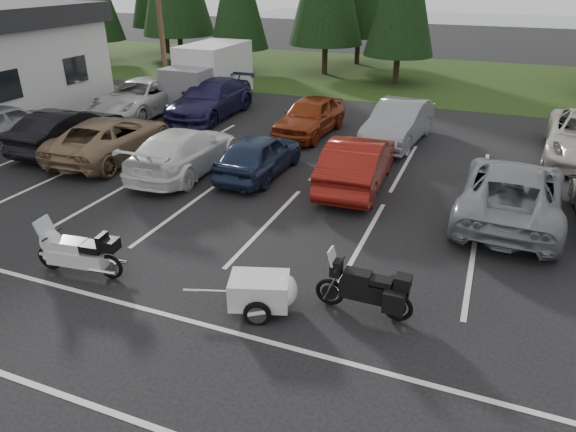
{
  "coord_description": "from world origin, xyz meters",
  "views": [
    {
      "loc": [
        5.72,
        -10.51,
        6.39
      ],
      "look_at": [
        1.72,
        -0.5,
        1.16
      ],
      "focal_mm": 32.0,
      "sensor_mm": 36.0,
      "label": 1
    }
  ],
  "objects_px": {
    "car_near_6": "(512,191)",
    "car_far_3": "(399,123)",
    "car_near_1": "(68,130)",
    "car_far_0": "(141,97)",
    "car_near_2": "(111,137)",
    "touring_motorcycle": "(77,248)",
    "car_far_2": "(310,116)",
    "car_near_0": "(7,122)",
    "utility_pole": "(159,7)",
    "adventure_motorcycle": "(364,284)",
    "box_truck": "(205,76)",
    "car_near_5": "(358,162)",
    "car_near_4": "(259,154)",
    "cargo_trailer": "(260,294)",
    "car_far_1": "(210,99)",
    "car_near_3": "(185,151)"
  },
  "relations": [
    {
      "from": "car_near_5",
      "to": "touring_motorcycle",
      "type": "bearing_deg",
      "value": 55.93
    },
    {
      "from": "utility_pole",
      "to": "box_truck",
      "type": "distance_m",
      "value": 3.85
    },
    {
      "from": "car_near_5",
      "to": "cargo_trailer",
      "type": "xyz_separation_m",
      "value": [
        -0.11,
        -7.27,
        -0.41
      ]
    },
    {
      "from": "car_far_0",
      "to": "cargo_trailer",
      "type": "distance_m",
      "value": 17.05
    },
    {
      "from": "car_near_6",
      "to": "car_far_0",
      "type": "relative_size",
      "value": 0.98
    },
    {
      "from": "car_near_6",
      "to": "cargo_trailer",
      "type": "bearing_deg",
      "value": 57.76
    },
    {
      "from": "car_far_2",
      "to": "car_far_3",
      "type": "height_order",
      "value": "car_far_3"
    },
    {
      "from": "car_near_1",
      "to": "car_far_0",
      "type": "distance_m",
      "value": 5.56
    },
    {
      "from": "car_near_2",
      "to": "car_far_0",
      "type": "xyz_separation_m",
      "value": [
        -2.76,
        5.6,
        0.06
      ]
    },
    {
      "from": "car_near_2",
      "to": "car_near_5",
      "type": "xyz_separation_m",
      "value": [
        9.18,
        0.6,
        0.05
      ]
    },
    {
      "from": "car_near_4",
      "to": "cargo_trailer",
      "type": "bearing_deg",
      "value": 115.67
    },
    {
      "from": "car_far_3",
      "to": "cargo_trailer",
      "type": "height_order",
      "value": "car_far_3"
    },
    {
      "from": "car_near_2",
      "to": "car_near_5",
      "type": "relative_size",
      "value": 1.11
    },
    {
      "from": "car_near_2",
      "to": "car_near_4",
      "type": "distance_m",
      "value": 5.85
    },
    {
      "from": "car_near_3",
      "to": "box_truck",
      "type": "bearing_deg",
      "value": -66.24
    },
    {
      "from": "car_near_4",
      "to": "car_far_3",
      "type": "xyz_separation_m",
      "value": [
        3.67,
        5.31,
        0.1
      ]
    },
    {
      "from": "car_near_1",
      "to": "car_far_2",
      "type": "bearing_deg",
      "value": -146.55
    },
    {
      "from": "adventure_motorcycle",
      "to": "car_far_1",
      "type": "bearing_deg",
      "value": 131.19
    },
    {
      "from": "utility_pole",
      "to": "car_near_6",
      "type": "bearing_deg",
      "value": -25.75
    },
    {
      "from": "car_far_0",
      "to": "car_far_3",
      "type": "bearing_deg",
      "value": 1.03
    },
    {
      "from": "car_near_2",
      "to": "adventure_motorcycle",
      "type": "xyz_separation_m",
      "value": [
        11.05,
        -5.96,
        -0.07
      ]
    },
    {
      "from": "box_truck",
      "to": "car_near_3",
      "type": "height_order",
      "value": "box_truck"
    },
    {
      "from": "car_near_3",
      "to": "cargo_trailer",
      "type": "distance_m",
      "value": 8.56
    },
    {
      "from": "car_far_1",
      "to": "car_far_3",
      "type": "xyz_separation_m",
      "value": [
        8.99,
        -0.78,
        -0.01
      ]
    },
    {
      "from": "car_near_1",
      "to": "utility_pole",
      "type": "bearing_deg",
      "value": -85.02
    },
    {
      "from": "car_far_2",
      "to": "car_far_3",
      "type": "distance_m",
      "value": 3.68
    },
    {
      "from": "car_near_5",
      "to": "cargo_trailer",
      "type": "distance_m",
      "value": 7.29
    },
    {
      "from": "utility_pole",
      "to": "adventure_motorcycle",
      "type": "distance_m",
      "value": 20.1
    },
    {
      "from": "car_near_2",
      "to": "car_near_5",
      "type": "bearing_deg",
      "value": 179.71
    },
    {
      "from": "car_near_0",
      "to": "car_far_2",
      "type": "xyz_separation_m",
      "value": [
        11.06,
        5.4,
        0.03
      ]
    },
    {
      "from": "car_far_2",
      "to": "car_far_3",
      "type": "xyz_separation_m",
      "value": [
        3.67,
        0.19,
        0.04
      ]
    },
    {
      "from": "box_truck",
      "to": "car_near_5",
      "type": "bearing_deg",
      "value": -38.01
    },
    {
      "from": "touring_motorcycle",
      "to": "car_near_5",
      "type": "bearing_deg",
      "value": 51.95
    },
    {
      "from": "car_near_6",
      "to": "car_far_2",
      "type": "height_order",
      "value": "car_near_6"
    },
    {
      "from": "car_near_6",
      "to": "car_far_3",
      "type": "height_order",
      "value": "car_far_3"
    },
    {
      "from": "car_near_1",
      "to": "car_far_3",
      "type": "xyz_separation_m",
      "value": [
        11.59,
        5.6,
        0.03
      ]
    },
    {
      "from": "car_near_4",
      "to": "adventure_motorcycle",
      "type": "relative_size",
      "value": 1.89
    },
    {
      "from": "box_truck",
      "to": "car_far_3",
      "type": "xyz_separation_m",
      "value": [
        10.4,
        -2.79,
        -0.63
      ]
    },
    {
      "from": "car_near_2",
      "to": "touring_motorcycle",
      "type": "xyz_separation_m",
      "value": [
        4.64,
        -6.92,
        -0.08
      ]
    },
    {
      "from": "utility_pole",
      "to": "car_far_2",
      "type": "bearing_deg",
      "value": -15.89
    },
    {
      "from": "car_near_0",
      "to": "car_far_3",
      "type": "bearing_deg",
      "value": -153.76
    },
    {
      "from": "car_near_2",
      "to": "touring_motorcycle",
      "type": "height_order",
      "value": "car_near_2"
    },
    {
      "from": "touring_motorcycle",
      "to": "car_far_0",
      "type": "bearing_deg",
      "value": 113.66
    },
    {
      "from": "car_far_1",
      "to": "touring_motorcycle",
      "type": "xyz_separation_m",
      "value": [
        4.12,
        -13.38,
        -0.16
      ]
    },
    {
      "from": "car_near_1",
      "to": "adventure_motorcycle",
      "type": "relative_size",
      "value": 2.14
    },
    {
      "from": "car_far_2",
      "to": "car_far_3",
      "type": "bearing_deg",
      "value": 6.34
    },
    {
      "from": "car_near_1",
      "to": "car_far_0",
      "type": "bearing_deg",
      "value": -83.79
    },
    {
      "from": "car_near_3",
      "to": "car_far_0",
      "type": "relative_size",
      "value": 0.89
    },
    {
      "from": "car_near_1",
      "to": "touring_motorcycle",
      "type": "distance_m",
      "value": 9.7
    },
    {
      "from": "touring_motorcycle",
      "to": "cargo_trailer",
      "type": "xyz_separation_m",
      "value": [
        4.43,
        0.25,
        -0.27
      ]
    }
  ]
}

